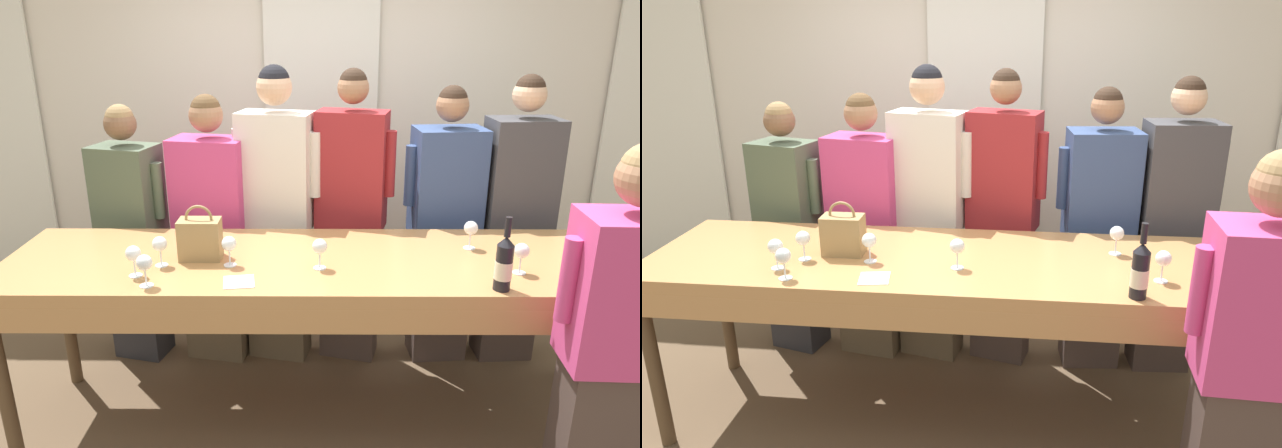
{
  "view_description": "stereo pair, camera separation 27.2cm",
  "coord_description": "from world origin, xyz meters",
  "views": [
    {
      "loc": [
        0.02,
        -2.63,
        2.07
      ],
      "look_at": [
        0.0,
        0.09,
        1.12
      ],
      "focal_mm": 32.0,
      "sensor_mm": 36.0,
      "label": 1
    },
    {
      "loc": [
        0.29,
        -2.62,
        2.07
      ],
      "look_at": [
        0.0,
        0.09,
        1.12
      ],
      "focal_mm": 32.0,
      "sensor_mm": 36.0,
      "label": 2
    }
  ],
  "objects": [
    {
      "name": "curtain_panel_center",
      "position": [
        0.0,
        1.63,
        1.34
      ],
      "size": [
        0.82,
        0.03,
        2.69
      ],
      "color": "white",
      "rests_on": "ground_plane"
    },
    {
      "name": "guest_cream_sweater",
      "position": [
        -0.27,
        0.69,
        0.95
      ],
      "size": [
        0.55,
        0.33,
        1.86
      ],
      "color": "brown",
      "rests_on": "ground_plane"
    },
    {
      "name": "napkin",
      "position": [
        -0.37,
        -0.29,
        0.97
      ],
      "size": [
        0.16,
        0.16,
        0.0
      ],
      "color": "white",
      "rests_on": "tasting_bar"
    },
    {
      "name": "tasting_bar",
      "position": [
        0.0,
        -0.02,
        0.89
      ],
      "size": [
        3.15,
        0.86,
        0.97
      ],
      "color": "#B27F4C",
      "rests_on": "ground_plane"
    },
    {
      "name": "guest_olive_jacket",
      "position": [
        -1.17,
        0.69,
        0.83
      ],
      "size": [
        0.48,
        0.35,
        1.64
      ],
      "color": "#28282D",
      "rests_on": "ground_plane"
    },
    {
      "name": "wine_glass_center_left",
      "position": [
        -0.77,
        -0.33,
        1.08
      ],
      "size": [
        0.07,
        0.07,
        0.15
      ],
      "color": "white",
      "rests_on": "tasting_bar"
    },
    {
      "name": "guest_striped_shirt",
      "position": [
        0.19,
        0.69,
        0.94
      ],
      "size": [
        0.52,
        0.32,
        1.84
      ],
      "color": "#473833",
      "rests_on": "ground_plane"
    },
    {
      "name": "wine_glass_front_right",
      "position": [
        0.0,
        -0.13,
        1.08
      ],
      "size": [
        0.07,
        0.07,
        0.15
      ],
      "color": "white",
      "rests_on": "tasting_bar"
    },
    {
      "name": "wine_glass_center_right",
      "position": [
        -0.44,
        -0.1,
        1.08
      ],
      "size": [
        0.07,
        0.07,
        0.15
      ],
      "color": "white",
      "rests_on": "tasting_bar"
    },
    {
      "name": "wine_glass_back_left",
      "position": [
        0.94,
        -0.18,
        1.08
      ],
      "size": [
        0.07,
        0.07,
        0.15
      ],
      "color": "white",
      "rests_on": "tasting_bar"
    },
    {
      "name": "guest_pink_top",
      "position": [
        -0.67,
        0.69,
        0.85
      ],
      "size": [
        0.55,
        0.35,
        1.7
      ],
      "color": "brown",
      "rests_on": "ground_plane"
    },
    {
      "name": "guest_beige_cap",
      "position": [
        1.2,
        0.69,
        0.92
      ],
      "size": [
        0.52,
        0.29,
        1.81
      ],
      "color": "#473833",
      "rests_on": "ground_plane"
    },
    {
      "name": "wine_glass_front_mid",
      "position": [
        -0.86,
        -0.22,
        1.08
      ],
      "size": [
        0.07,
        0.07,
        0.15
      ],
      "color": "white",
      "rests_on": "tasting_bar"
    },
    {
      "name": "ground_plane",
      "position": [
        0.0,
        0.0,
        0.0
      ],
      "size": [
        18.0,
        18.0,
        0.0
      ],
      "primitive_type": "plane",
      "color": "brown"
    },
    {
      "name": "guest_navy_coat",
      "position": [
        0.76,
        0.69,
        0.88
      ],
      "size": [
        0.52,
        0.31,
        1.75
      ],
      "color": "#473833",
      "rests_on": "ground_plane"
    },
    {
      "name": "wine_glass_front_left",
      "position": [
        0.78,
        0.13,
        1.08
      ],
      "size": [
        0.07,
        0.07,
        0.15
      ],
      "color": "white",
      "rests_on": "tasting_bar"
    },
    {
      "name": "host_pouring",
      "position": [
        1.17,
        -0.65,
        0.86
      ],
      "size": [
        0.5,
        0.29,
        1.68
      ],
      "color": "#473833",
      "rests_on": "ground_plane"
    },
    {
      "name": "wine_bottle",
      "position": [
        0.8,
        -0.35,
        1.09
      ],
      "size": [
        0.08,
        0.08,
        0.34
      ],
      "color": "black",
      "rests_on": "tasting_bar"
    },
    {
      "name": "handbag",
      "position": [
        -0.59,
        -0.01,
        1.07
      ],
      "size": [
        0.2,
        0.12,
        0.28
      ],
      "color": "#997A4C",
      "rests_on": "tasting_bar"
    },
    {
      "name": "wine_glass_center_mid",
      "position": [
        -0.77,
        -0.1,
        1.08
      ],
      "size": [
        0.07,
        0.07,
        0.15
      ],
      "color": "white",
      "rests_on": "tasting_bar"
    },
    {
      "name": "wall_back",
      "position": [
        0.0,
        1.69,
        1.4
      ],
      "size": [
        12.0,
        0.06,
        2.8
      ],
      "color": "silver",
      "rests_on": "ground_plane"
    }
  ]
}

